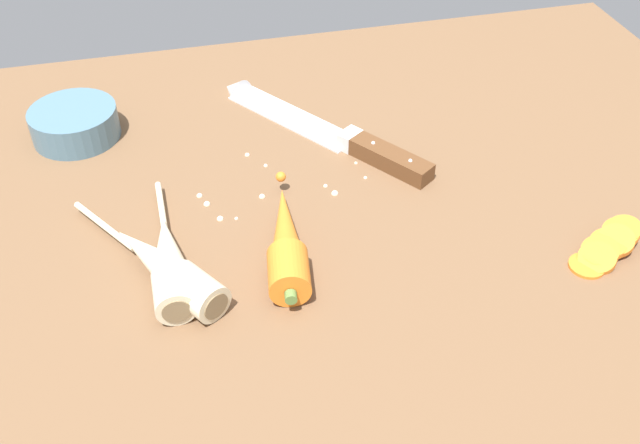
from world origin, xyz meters
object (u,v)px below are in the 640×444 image
Objects in this scene: parsnip_front at (165,267)px; carrot_slice_stack at (607,246)px; prep_bowl at (74,122)px; whole_carrot at (286,241)px; chefs_knife at (315,126)px; parsnip_mid_left at (169,262)px.

carrot_slice_stack is at bearing -8.68° from parsnip_front.
whole_carrot is at bearing -52.98° from prep_bowl.
whole_carrot is 2.18× the size of carrot_slice_stack.
carrot_slice_stack is at bearing -33.70° from prep_bowl.
prep_bowl reaches higher than carrot_slice_stack.
whole_carrot is 1.83× the size of prep_bowl.
whole_carrot reaches higher than carrot_slice_stack.
chefs_knife is 1.51× the size of whole_carrot.
whole_carrot is 0.93× the size of parsnip_mid_left.
parsnip_mid_left is at bearing -71.70° from prep_bowl.
parsnip_front is 0.99× the size of parsnip_mid_left.
chefs_knife is 24.33cm from whole_carrot.
carrot_slice_stack is (44.89, -7.59, -0.91)cm from parsnip_mid_left.
parsnip_front reaches higher than carrot_slice_stack.
parsnip_mid_left is 1.96× the size of prep_bowl.
whole_carrot is at bearing 0.52° from parsnip_mid_left.
parsnip_mid_left is (-20.65, -22.82, 1.33)cm from chefs_knife.
parsnip_front is 2.31× the size of carrot_slice_stack.
parsnip_front is (-12.56, -0.77, -0.12)cm from whole_carrot.
parsnip_front is at bearing -126.64° from parsnip_mid_left.
prep_bowl is at bearing 169.01° from chefs_knife.
chefs_knife is at bearing 47.86° from parsnip_mid_left.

